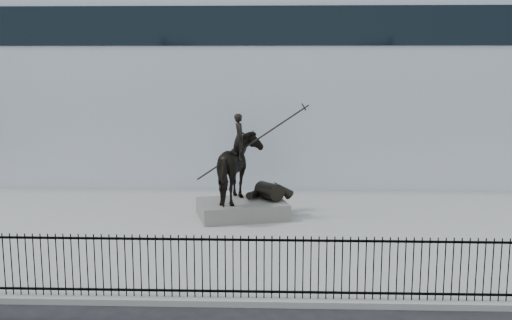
{
  "coord_description": "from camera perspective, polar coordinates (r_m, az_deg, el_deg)",
  "views": [
    {
      "loc": [
        0.08,
        -11.99,
        5.65
      ],
      "look_at": [
        -0.55,
        6.0,
        2.61
      ],
      "focal_mm": 42.0,
      "sensor_mm": 36.0,
      "label": 1
    }
  ],
  "objects": [
    {
      "name": "plaza",
      "position": [
        19.79,
        1.72,
        -6.79
      ],
      "size": [
        30.0,
        12.0,
        0.15
      ],
      "primitive_type": "cube",
      "color": "gray",
      "rests_on": "ground"
    },
    {
      "name": "building",
      "position": [
        32.01,
        1.89,
        7.5
      ],
      "size": [
        44.0,
        14.0,
        9.0
      ],
      "primitive_type": "cube",
      "color": "silver",
      "rests_on": "ground"
    },
    {
      "name": "picket_fence",
      "position": [
        14.06,
        1.6,
        -10.16
      ],
      "size": [
        22.1,
        0.1,
        1.5
      ],
      "color": "black",
      "rests_on": "plaza"
    },
    {
      "name": "statue_plinth",
      "position": [
        21.19,
        -1.33,
        -4.69
      ],
      "size": [
        3.44,
        2.78,
        0.56
      ],
      "primitive_type": "cube",
      "rotation": [
        0.0,
        0.0,
        0.27
      ],
      "color": "#5F5D57",
      "rests_on": "plaza"
    },
    {
      "name": "equestrian_statue",
      "position": [
        20.89,
        -1.19,
        -0.8
      ],
      "size": [
        3.72,
        2.82,
        3.26
      ],
      "rotation": [
        0.0,
        0.0,
        0.27
      ],
      "color": "black",
      "rests_on": "statue_plinth"
    }
  ]
}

